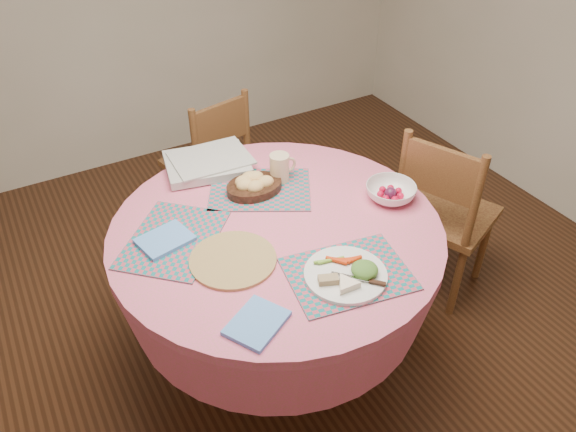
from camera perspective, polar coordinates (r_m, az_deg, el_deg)
name	(u,v)px	position (r m, az deg, el deg)	size (l,w,h in m)	color
ground	(278,357)	(2.61, -0.98, -14.09)	(4.00, 4.00, 0.00)	#331C0F
dining_table	(277,265)	(2.20, -1.14, -5.04)	(1.24, 1.24, 0.75)	#D96576
chair_right	(442,212)	(2.71, 15.41, 0.37)	(0.53, 0.54, 0.90)	brown
chair_back	(211,161)	(3.07, -7.82, 5.59)	(0.46, 0.45, 0.84)	brown
placemat_front	(348,274)	(1.89, 6.13, -5.85)	(0.40, 0.30, 0.01)	#157379
placemat_left	(174,239)	(2.05, -11.55, -2.33)	(0.40, 0.30, 0.01)	#157379
placemat_back	(260,189)	(2.27, -2.85, 2.74)	(0.40, 0.30, 0.01)	#157379
wicker_trivet	(233,260)	(1.93, -5.61, -4.43)	(0.30, 0.30, 0.01)	#8E623D
napkin_near	(257,323)	(1.72, -3.19, -10.80)	(0.18, 0.14, 0.01)	#5B95EB
napkin_far	(165,240)	(2.04, -12.39, -2.37)	(0.18, 0.14, 0.01)	#5B95EB
dinner_plate	(348,273)	(1.86, 6.15, -5.78)	(0.28, 0.28, 0.05)	white
bread_bowl	(253,184)	(2.24, -3.53, 3.28)	(0.23, 0.23, 0.08)	black
latte_mug	(280,167)	(2.29, -0.81, 4.96)	(0.12, 0.08, 0.12)	beige
fruit_bowl	(391,192)	(2.23, 10.39, 2.38)	(0.22, 0.22, 0.06)	white
newspaper_stack	(208,163)	(2.41, -8.17, 5.39)	(0.39, 0.33, 0.04)	silver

